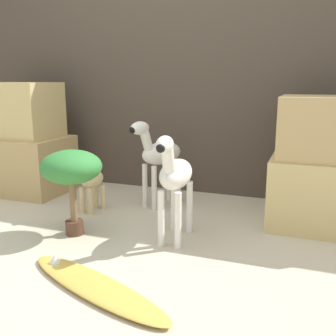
# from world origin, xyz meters

# --- Properties ---
(ground_plane) EXTENTS (14.00, 14.00, 0.00)m
(ground_plane) POSITION_xyz_m (0.00, 0.00, 0.00)
(ground_plane) COLOR beige
(wall_back) EXTENTS (6.40, 0.08, 2.20)m
(wall_back) POSITION_xyz_m (0.00, 1.60, 1.10)
(wall_back) COLOR #473D33
(wall_back) RESTS_ON ground_plane
(rock_pillar_left) EXTENTS (0.84, 0.59, 1.01)m
(rock_pillar_left) POSITION_xyz_m (-1.34, 1.03, 0.45)
(rock_pillar_left) COLOR tan
(rock_pillar_left) RESTS_ON ground_plane
(rock_pillar_right) EXTENTS (0.84, 0.59, 0.92)m
(rock_pillar_right) POSITION_xyz_m (1.34, 1.03, 0.44)
(rock_pillar_right) COLOR #D1B775
(rock_pillar_right) RESTS_ON ground_plane
(zebra_right) EXTENTS (0.20, 0.54, 0.72)m
(zebra_right) POSITION_xyz_m (0.39, 0.40, 0.44)
(zebra_right) COLOR white
(zebra_right) RESTS_ON ground_plane
(zebra_left) EXTENTS (0.34, 0.53, 0.72)m
(zebra_left) POSITION_xyz_m (0.02, 1.05, 0.44)
(zebra_left) COLOR white
(zebra_left) RESTS_ON ground_plane
(giraffe_figurine) EXTENTS (0.17, 0.34, 0.51)m
(giraffe_figurine) POSITION_xyz_m (-0.43, 0.72, 0.26)
(giraffe_figurine) COLOR beige
(giraffe_figurine) RESTS_ON ground_plane
(potted_palm_front) EXTENTS (0.40, 0.40, 0.58)m
(potted_palm_front) POSITION_xyz_m (-0.29, 0.27, 0.45)
(potted_palm_front) COLOR #513323
(potted_palm_front) RESTS_ON ground_plane
(surfboard) EXTENTS (1.02, 0.56, 0.08)m
(surfboard) POSITION_xyz_m (0.21, -0.31, 0.02)
(surfboard) COLOR gold
(surfboard) RESTS_ON ground_plane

